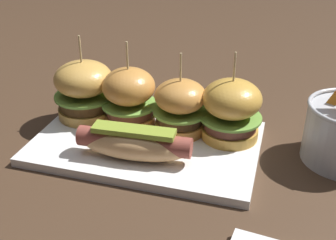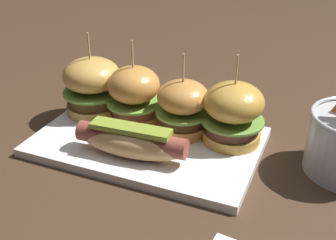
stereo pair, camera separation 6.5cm
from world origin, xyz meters
TOP-DOWN VIEW (x-y plane):
  - ground_plane at (0.00, 0.00)m, footprint 3.00×3.00m
  - platter_main at (0.00, 0.00)m, footprint 0.35×0.22m
  - hot_dog at (-0.00, -0.05)m, footprint 0.17×0.06m
  - slider_far_left at (-0.13, 0.05)m, footprint 0.10×0.10m
  - slider_center_left at (-0.04, 0.04)m, footprint 0.09×0.09m
  - slider_center_right at (0.04, 0.04)m, footprint 0.09×0.09m
  - slider_far_right at (0.12, 0.04)m, footprint 0.10×0.10m

SIDE VIEW (x-z plane):
  - ground_plane at x=0.00m, z-range 0.00..0.00m
  - platter_main at x=0.00m, z-range 0.00..0.01m
  - hot_dog at x=0.00m, z-range 0.01..0.06m
  - slider_center_right at x=0.04m, z-range -0.01..0.13m
  - slider_far_right at x=0.12m, z-range -0.01..0.13m
  - slider_center_left at x=-0.04m, z-range -0.01..0.14m
  - slider_far_left at x=-0.13m, z-range -0.01..0.14m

